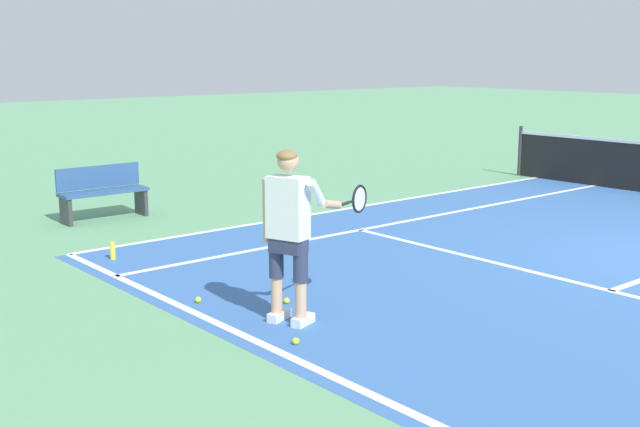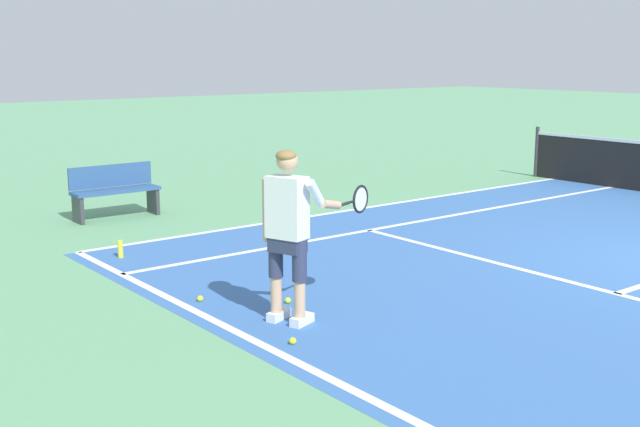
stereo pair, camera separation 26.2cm
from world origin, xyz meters
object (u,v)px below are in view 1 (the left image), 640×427
Objects in this scene: tennis_ball_by_baseline at (287,301)px; water_bottle at (113,251)px; tennis_ball_near_feet at (296,341)px; courtside_bench at (102,191)px; tennis_player at (290,225)px; tennis_ball_mid_court at (198,300)px.

water_bottle reaches higher than tennis_ball_by_baseline.
courtside_bench reaches higher than tennis_ball_near_feet.
water_bottle reaches higher than tennis_ball_near_feet.
water_bottle is at bearing -176.06° from tennis_player.
tennis_ball_mid_court is 2.29m from water_bottle.
courtside_bench reaches higher than tennis_ball_mid_court.
water_bottle is at bearing -168.90° from tennis_ball_by_baseline.
water_bottle is at bearing -22.70° from courtside_bench.
courtside_bench is (-5.89, 0.80, -0.54)m from tennis_player.
courtside_bench is 6.14× the size of water_bottle.
tennis_ball_near_feet is at bearing -33.86° from tennis_player.
water_bottle is (-3.94, 0.11, 0.08)m from tennis_ball_near_feet.
tennis_player is 1.14m from tennis_ball_near_feet.
tennis_ball_near_feet is 0.05× the size of courtside_bench.
tennis_ball_by_baseline is 0.05× the size of courtside_bench.
tennis_ball_by_baseline is at bearing 146.50° from tennis_player.
courtside_bench is at bearing 172.31° from tennis_player.
tennis_ball_mid_court is (-1.65, -0.02, 0.00)m from tennis_ball_near_feet.
water_bottle is (-2.29, 0.13, 0.08)m from tennis_ball_mid_court.
tennis_ball_by_baseline is 2.98m from water_bottle.
tennis_ball_near_feet is at bearing -33.68° from tennis_ball_by_baseline.
tennis_player reaches higher than courtside_bench.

